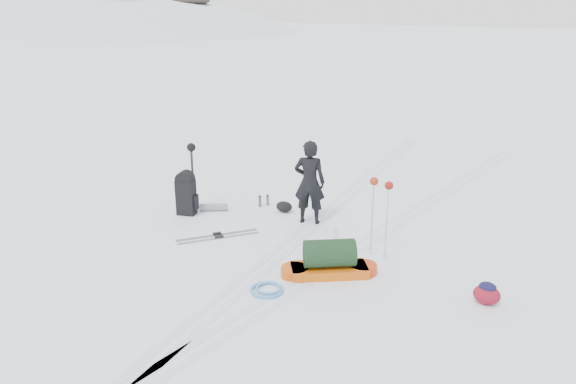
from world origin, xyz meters
name	(u,v)px	position (x,y,z in m)	size (l,w,h in m)	color
ground	(293,242)	(0.00, 0.00, 0.00)	(200.00, 200.00, 0.00)	white
ski_tracks	(342,232)	(0.61, 0.88, 0.00)	(3.38, 17.97, 0.01)	silver
skier	(310,182)	(-0.20, 1.02, 0.87)	(0.63, 0.41, 1.73)	black
pulk_sled	(329,262)	(1.18, -0.88, 0.24)	(1.59, 1.31, 0.62)	#CD530C
expedition_rucksack	(190,194)	(-2.63, 0.19, 0.44)	(0.89, 0.85, 0.96)	black
ski_poles_black	(192,156)	(-2.69, 0.41, 1.23)	(0.20, 0.19, 1.50)	black
ski_poles_silver	(381,193)	(1.64, 0.15, 1.22)	(0.45, 0.24, 1.45)	#AEB1B5
touring_skis_grey	(218,236)	(-1.37, -0.53, 0.01)	(1.20, 1.39, 0.06)	#92959A
touring_skis_white	(332,247)	(0.76, 0.11, 0.02)	(1.11, 1.81, 0.07)	silver
rope_coil	(267,289)	(0.59, -1.87, 0.03)	(0.69, 0.69, 0.06)	#518BC4
small_daypack	(487,293)	(3.64, -0.55, 0.17)	(0.42, 0.33, 0.35)	maroon
thermos_pair	(264,201)	(-1.53, 1.38, 0.12)	(0.18, 0.25, 0.26)	#4E5055
stuff_sack	(284,207)	(-0.96, 1.30, 0.11)	(0.43, 0.37, 0.23)	black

